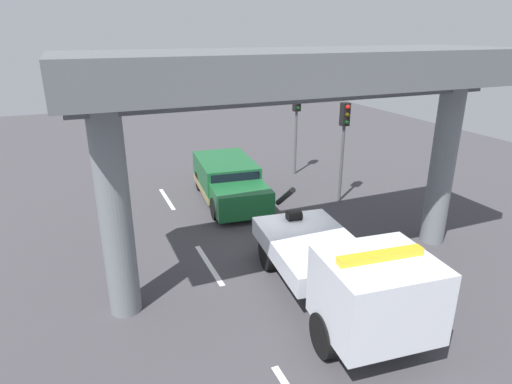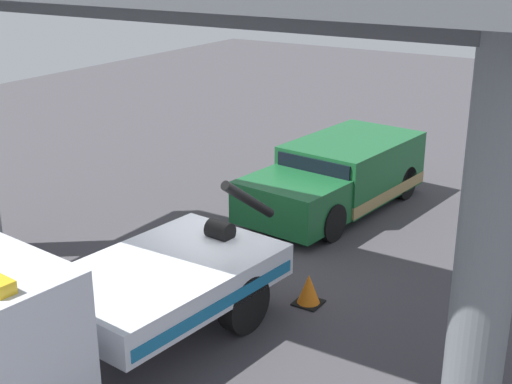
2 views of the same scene
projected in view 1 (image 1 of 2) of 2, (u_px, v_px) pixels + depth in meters
The scene contains 9 objects.
ground_plane at pixel (280, 251), 14.27m from camera, with size 60.00×40.00×0.10m, color #423F44.
lane_stripe_west at pixel (167, 199), 18.55m from camera, with size 2.60×0.16×0.01m, color silver.
lane_stripe_mid at pixel (209, 264), 13.37m from camera, with size 2.60×0.16×0.01m, color silver.
tow_truck_white at pixel (344, 272), 10.64m from camera, with size 7.34×3.00×2.46m.
towed_van_green at pixel (229, 182), 18.29m from camera, with size 5.39×2.69×1.58m.
overpass_structure at pixel (308, 86), 11.21m from camera, with size 3.60×12.09×6.27m.
traffic_light_near at pixel (297, 115), 20.80m from camera, with size 0.39×0.32×4.01m.
traffic_light_far at pixel (344, 131), 17.33m from camera, with size 0.39×0.32×4.08m.
traffic_cone_orange at pixel (322, 230), 15.02m from camera, with size 0.48×0.48×0.57m.
Camera 1 is at (11.40, -5.68, 6.73)m, focal length 30.74 mm.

